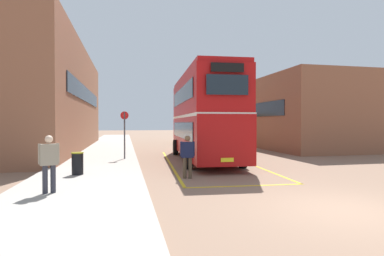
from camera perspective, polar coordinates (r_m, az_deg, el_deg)
ground_plane at (r=21.45m, az=1.60°, el=-4.65°), size 135.60×135.60×0.00m
sidewalk_left at (r=23.25m, az=-15.68°, el=-4.08°), size 4.00×57.60×0.14m
brick_building_left at (r=25.94m, az=-25.61°, el=4.81°), size 6.00×21.97×7.76m
depot_building_right at (r=29.55m, az=18.50°, el=2.40°), size 9.06×16.61×5.74m
double_decker_bus at (r=17.14m, az=2.12°, el=2.35°), size 3.26×10.33×4.75m
single_deck_bus at (r=32.12m, az=1.85°, el=0.13°), size 3.36×8.53×3.02m
pedestrian_boarding at (r=11.57m, az=-0.85°, el=-4.83°), size 0.54×0.30×1.62m
pedestrian_waiting_near at (r=9.42m, az=-25.07°, el=-5.43°), size 0.52×0.36×1.61m
litter_bin at (r=12.41m, az=-20.52°, el=-6.19°), size 0.44×0.44×0.84m
bus_stop_sign at (r=17.12m, az=-12.45°, el=-0.39°), size 0.44×0.08×2.58m
bay_marking_yellow at (r=15.43m, az=3.68°, el=-6.84°), size 4.93×12.46×0.01m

